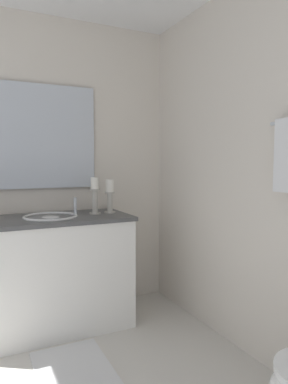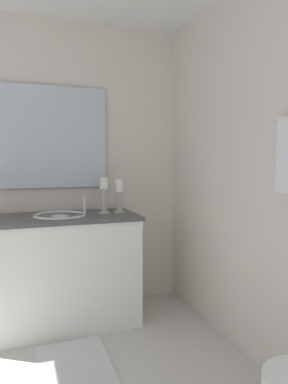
# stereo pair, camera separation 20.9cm
# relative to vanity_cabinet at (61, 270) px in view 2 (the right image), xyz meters

# --- Properties ---
(wall_left) EXTENTS (0.04, 2.34, 2.45)m
(wall_left) POSITION_rel_vanity_cabinet_xyz_m (-0.33, -0.06, 0.79)
(wall_left) COLOR silver
(wall_left) RESTS_ON ground
(vanity_cabinet) EXTENTS (0.58, 1.19, 0.86)m
(vanity_cabinet) POSITION_rel_vanity_cabinet_xyz_m (0.00, 0.00, 0.00)
(vanity_cabinet) COLOR white
(vanity_cabinet) RESTS_ON ground
(sink_basin) EXTENTS (0.40, 0.40, 0.24)m
(sink_basin) POSITION_rel_vanity_cabinet_xyz_m (0.00, 0.00, 0.39)
(sink_basin) COLOR white
(sink_basin) RESTS_ON vanity_cabinet
(mirror) EXTENTS (0.02, 0.87, 0.84)m
(mirror) POSITION_rel_vanity_cabinet_xyz_m (-0.28, 0.00, 1.05)
(mirror) COLOR silver
(candle_holder_tall) EXTENTS (0.09, 0.09, 0.27)m
(candle_holder_tall) POSITION_rel_vanity_cabinet_xyz_m (-0.01, 0.48, 0.57)
(candle_holder_tall) COLOR #B7B2A5
(candle_holder_tall) RESTS_ON vanity_cabinet
(candle_holder_short) EXTENTS (0.09, 0.09, 0.29)m
(candle_holder_short) POSITION_rel_vanity_cabinet_xyz_m (-0.01, 0.35, 0.58)
(candle_holder_short) COLOR #B7B2A5
(candle_holder_short) RESTS_ON vanity_cabinet
(bath_mat) EXTENTS (0.60, 0.44, 0.02)m
(bath_mat) POSITION_rel_vanity_cabinet_xyz_m (0.62, 0.00, -0.42)
(bath_mat) COLOR silver
(bath_mat) RESTS_ON ground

